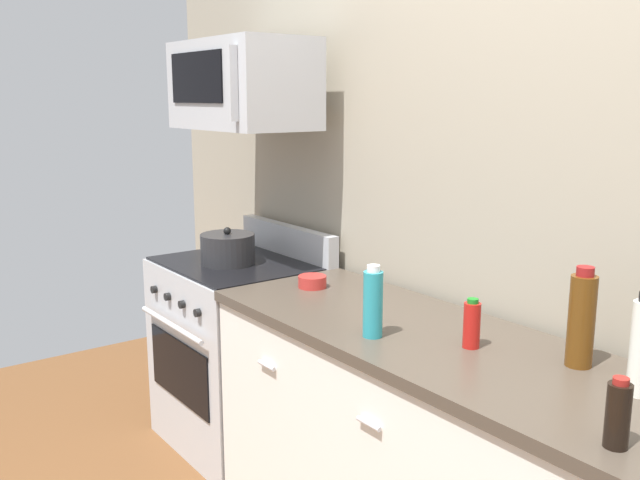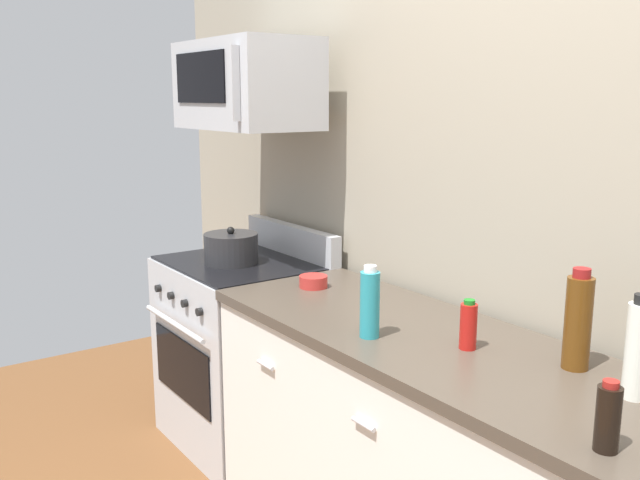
{
  "view_description": "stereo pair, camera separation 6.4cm",
  "coord_description": "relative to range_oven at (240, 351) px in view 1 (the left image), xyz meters",
  "views": [
    {
      "loc": [
        1.18,
        -1.6,
        1.7
      ],
      "look_at": [
        -0.9,
        -0.05,
        1.16
      ],
      "focal_mm": 38.86,
      "sensor_mm": 36.0,
      "label": 1
    },
    {
      "loc": [
        1.22,
        -1.55,
        1.7
      ],
      "look_at": [
        -0.9,
        -0.05,
        1.16
      ],
      "focal_mm": 38.86,
      "sensor_mm": 36.0,
      "label": 2
    }
  ],
  "objects": [
    {
      "name": "microwave",
      "position": [
        0.0,
        0.04,
        1.28
      ],
      "size": [
        0.74,
        0.44,
        0.4
      ],
      "color": "#B7BABF"
    },
    {
      "name": "range_oven",
      "position": [
        0.0,
        0.0,
        0.0
      ],
      "size": [
        0.76,
        0.69,
        1.07
      ],
      "color": "#B7BABF",
      "rests_on": "ground_plane"
    },
    {
      "name": "back_wall",
      "position": [
        1.64,
        0.41,
        0.88
      ],
      "size": [
        5.61,
        0.1,
        2.7
      ],
      "primitive_type": "cube",
      "color": "#9E937F",
      "rests_on": "ground_plane"
    },
    {
      "name": "bottle_dish_soap",
      "position": [
        1.18,
        -0.17,
        0.57
      ],
      "size": [
        0.07,
        0.07,
        0.24
      ],
      "color": "teal",
      "rests_on": "countertop_slab"
    },
    {
      "name": "bottle_soy_sauce_dark",
      "position": [
        2.06,
        -0.21,
        0.53
      ],
      "size": [
        0.06,
        0.06,
        0.17
      ],
      "color": "black",
      "rests_on": "countertop_slab"
    },
    {
      "name": "stockpot",
      "position": [
        0.0,
        -0.05,
        0.52
      ],
      "size": [
        0.26,
        0.26,
        0.18
      ],
      "color": "#262628",
      "rests_on": "range_oven"
    },
    {
      "name": "bowl_red_small",
      "position": [
        0.57,
        0.03,
        0.48
      ],
      "size": [
        0.12,
        0.12,
        0.05
      ],
      "color": "#B72D28",
      "rests_on": "countertop_slab"
    },
    {
      "name": "bottle_wine_amber",
      "position": [
        1.73,
        0.15,
        0.59
      ],
      "size": [
        0.08,
        0.08,
        0.3
      ],
      "color": "#59330F",
      "rests_on": "countertop_slab"
    },
    {
      "name": "bottle_hot_sauce_red",
      "position": [
        1.44,
        0.02,
        0.53
      ],
      "size": [
        0.05,
        0.05,
        0.16
      ],
      "color": "#B21914",
      "rests_on": "countertop_slab"
    }
  ]
}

